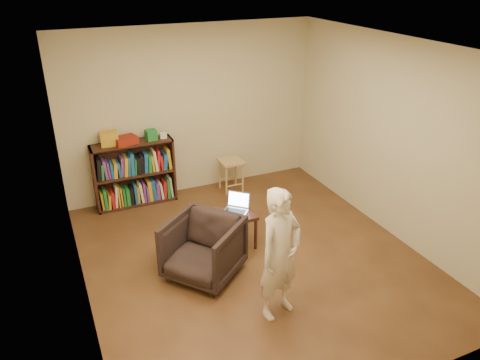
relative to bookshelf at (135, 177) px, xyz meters
name	(u,v)px	position (x,y,z in m)	size (l,w,h in m)	color
floor	(253,259)	(0.99, -2.09, -0.44)	(4.50, 4.50, 0.00)	#432815
ceiling	(256,48)	(0.99, -2.09, 2.16)	(4.50, 4.50, 0.00)	silver
wall_back	(191,111)	(0.99, 0.16, 0.86)	(4.00, 4.00, 0.00)	beige
wall_left	(71,197)	(-1.01, -2.09, 0.86)	(4.50, 4.50, 0.00)	beige
wall_right	(393,139)	(2.99, -2.09, 0.86)	(4.50, 4.50, 0.00)	beige
bookshelf	(135,177)	(0.00, 0.00, 0.00)	(1.20, 0.30, 1.00)	black
box_yellow	(109,139)	(-0.30, 0.00, 0.66)	(0.25, 0.18, 0.20)	gold
red_cloth	(125,140)	(-0.08, -0.04, 0.61)	(0.32, 0.23, 0.11)	maroon
box_green	(151,135)	(0.30, -0.02, 0.64)	(0.15, 0.15, 0.15)	#1F7630
box_white	(163,135)	(0.48, -0.02, 0.60)	(0.10, 0.10, 0.08)	silver
stool	(231,166)	(1.51, -0.18, -0.02)	(0.36, 0.36, 0.52)	tan
armchair	(203,249)	(0.32, -2.14, -0.07)	(0.78, 0.80, 0.73)	black
side_table	(235,218)	(0.92, -1.69, -0.05)	(0.46, 0.46, 0.47)	black
laptop	(237,206)	(0.97, -1.63, 0.09)	(0.40, 0.40, 0.23)	#B8B8BE
person	(280,254)	(0.82, -3.07, 0.29)	(0.53, 0.35, 1.45)	beige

